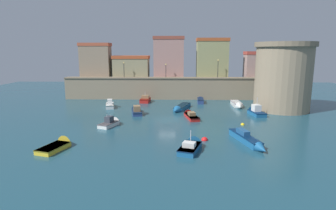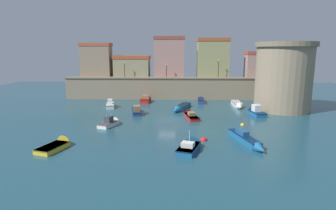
{
  "view_description": "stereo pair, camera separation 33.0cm",
  "coord_description": "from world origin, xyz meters",
  "px_view_note": "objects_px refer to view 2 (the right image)",
  "views": [
    {
      "loc": [
        1.25,
        -40.58,
        10.08
      ],
      "look_at": [
        0.0,
        3.7,
        1.54
      ],
      "focal_mm": 29.49,
      "sensor_mm": 36.0,
      "label": 1
    },
    {
      "loc": [
        1.58,
        -40.57,
        10.08
      ],
      "look_at": [
        0.0,
        3.7,
        1.54
      ],
      "focal_mm": 29.49,
      "sensor_mm": 36.0,
      "label": 2
    }
  ],
  "objects_px": {
    "moored_boat_3": "(255,111)",
    "quay_lamp_0": "(124,67)",
    "moored_boat_5": "(111,122)",
    "moored_boat_8": "(201,100)",
    "quay_lamp_2": "(219,66)",
    "moored_boat_0": "(59,145)",
    "fortress_tower": "(283,76)",
    "moored_boat_6": "(247,140)",
    "moored_boat_7": "(110,104)",
    "moored_boat_12": "(181,108)",
    "mooring_buoy_1": "(242,125)",
    "moored_boat_1": "(190,115)",
    "moored_boat_9": "(191,146)",
    "mooring_buoy_0": "(204,140)",
    "moored_boat_4": "(146,99)",
    "quay_lamp_1": "(166,68)",
    "moored_boat_2": "(238,105)"
  },
  "relations": [
    {
      "from": "moored_boat_8",
      "to": "moored_boat_0",
      "type": "bearing_deg",
      "value": 151.11
    },
    {
      "from": "quay_lamp_1",
      "to": "quay_lamp_2",
      "type": "distance_m",
      "value": 11.12
    },
    {
      "from": "moored_boat_2",
      "to": "moored_boat_6",
      "type": "relative_size",
      "value": 0.8
    },
    {
      "from": "quay_lamp_1",
      "to": "moored_boat_8",
      "type": "distance_m",
      "value": 10.28
    },
    {
      "from": "quay_lamp_0",
      "to": "moored_boat_3",
      "type": "relative_size",
      "value": 0.69
    },
    {
      "from": "moored_boat_5",
      "to": "moored_boat_8",
      "type": "xyz_separation_m",
      "value": [
        14.03,
        18.44,
        0.04
      ]
    },
    {
      "from": "moored_boat_5",
      "to": "mooring_buoy_1",
      "type": "distance_m",
      "value": 18.43
    },
    {
      "from": "fortress_tower",
      "to": "moored_boat_9",
      "type": "bearing_deg",
      "value": -129.41
    },
    {
      "from": "fortress_tower",
      "to": "moored_boat_6",
      "type": "height_order",
      "value": "fortress_tower"
    },
    {
      "from": "moored_boat_0",
      "to": "moored_boat_9",
      "type": "bearing_deg",
      "value": -73.17
    },
    {
      "from": "moored_boat_7",
      "to": "moored_boat_12",
      "type": "relative_size",
      "value": 0.67
    },
    {
      "from": "moored_boat_5",
      "to": "moored_boat_6",
      "type": "relative_size",
      "value": 0.59
    },
    {
      "from": "mooring_buoy_1",
      "to": "moored_boat_6",
      "type": "bearing_deg",
      "value": -99.46
    },
    {
      "from": "quay_lamp_1",
      "to": "moored_boat_12",
      "type": "relative_size",
      "value": 0.4
    },
    {
      "from": "mooring_buoy_0",
      "to": "moored_boat_7",
      "type": "bearing_deg",
      "value": 129.0
    },
    {
      "from": "quay_lamp_0",
      "to": "moored_boat_5",
      "type": "relative_size",
      "value": 0.74
    },
    {
      "from": "moored_boat_8",
      "to": "mooring_buoy_0",
      "type": "bearing_deg",
      "value": 179.5
    },
    {
      "from": "moored_boat_3",
      "to": "moored_boat_8",
      "type": "distance_m",
      "value": 13.57
    },
    {
      "from": "quay_lamp_0",
      "to": "moored_boat_3",
      "type": "xyz_separation_m",
      "value": [
        24.21,
        -14.86,
        -6.39
      ]
    },
    {
      "from": "quay_lamp_0",
      "to": "quay_lamp_2",
      "type": "relative_size",
      "value": 0.86
    },
    {
      "from": "quay_lamp_1",
      "to": "moored_boat_5",
      "type": "xyz_separation_m",
      "value": [
        -6.85,
        -22.32,
        -6.3
      ]
    },
    {
      "from": "fortress_tower",
      "to": "quay_lamp_2",
      "type": "height_order",
      "value": "fortress_tower"
    },
    {
      "from": "quay_lamp_1",
      "to": "moored_boat_7",
      "type": "bearing_deg",
      "value": -137.03
    },
    {
      "from": "moored_boat_0",
      "to": "mooring_buoy_0",
      "type": "height_order",
      "value": "moored_boat_0"
    },
    {
      "from": "moored_boat_4",
      "to": "moored_boat_8",
      "type": "distance_m",
      "value": 11.24
    },
    {
      "from": "moored_boat_3",
      "to": "quay_lamp_1",
      "type": "bearing_deg",
      "value": 36.48
    },
    {
      "from": "quay_lamp_1",
      "to": "quay_lamp_0",
      "type": "bearing_deg",
      "value": 180.0
    },
    {
      "from": "moored_boat_6",
      "to": "moored_boat_2",
      "type": "bearing_deg",
      "value": 156.65
    },
    {
      "from": "quay_lamp_2",
      "to": "moored_boat_7",
      "type": "height_order",
      "value": "quay_lamp_2"
    },
    {
      "from": "moored_boat_3",
      "to": "moored_boat_5",
      "type": "xyz_separation_m",
      "value": [
        -22.0,
        -7.47,
        -0.11
      ]
    },
    {
      "from": "moored_boat_3",
      "to": "moored_boat_9",
      "type": "bearing_deg",
      "value": 136.91
    },
    {
      "from": "moored_boat_2",
      "to": "moored_boat_9",
      "type": "xyz_separation_m",
      "value": [
        -9.81,
        -23.07,
        -0.07
      ]
    },
    {
      "from": "moored_boat_7",
      "to": "mooring_buoy_1",
      "type": "height_order",
      "value": "moored_boat_7"
    },
    {
      "from": "fortress_tower",
      "to": "moored_boat_7",
      "type": "bearing_deg",
      "value": 176.88
    },
    {
      "from": "quay_lamp_1",
      "to": "quay_lamp_2",
      "type": "xyz_separation_m",
      "value": [
        11.11,
        0.0,
        0.52
      ]
    },
    {
      "from": "moored_boat_3",
      "to": "moored_boat_5",
      "type": "bearing_deg",
      "value": 99.66
    },
    {
      "from": "quay_lamp_2",
      "to": "moored_boat_0",
      "type": "xyz_separation_m",
      "value": [
        -21.42,
        -31.62,
        -6.94
      ]
    },
    {
      "from": "quay_lamp_0",
      "to": "mooring_buoy_1",
      "type": "relative_size",
      "value": 6.04
    },
    {
      "from": "moored_boat_8",
      "to": "moored_boat_4",
      "type": "bearing_deg",
      "value": 91.78
    },
    {
      "from": "fortress_tower",
      "to": "moored_boat_6",
      "type": "distance_m",
      "value": 22.06
    },
    {
      "from": "moored_boat_5",
      "to": "mooring_buoy_1",
      "type": "height_order",
      "value": "moored_boat_5"
    },
    {
      "from": "moored_boat_1",
      "to": "moored_boat_8",
      "type": "bearing_deg",
      "value": -23.06
    },
    {
      "from": "moored_boat_3",
      "to": "quay_lamp_0",
      "type": "bearing_deg",
      "value": 49.38
    },
    {
      "from": "moored_boat_12",
      "to": "moored_boat_2",
      "type": "bearing_deg",
      "value": 125.06
    },
    {
      "from": "quay_lamp_0",
      "to": "quay_lamp_2",
      "type": "height_order",
      "value": "quay_lamp_2"
    },
    {
      "from": "quay_lamp_2",
      "to": "moored_boat_2",
      "type": "relative_size",
      "value": 0.64
    },
    {
      "from": "quay_lamp_2",
      "to": "moored_boat_2",
      "type": "xyz_separation_m",
      "value": [
        2.56,
        -8.53,
        -6.79
      ]
    },
    {
      "from": "moored_boat_2",
      "to": "moored_boat_12",
      "type": "relative_size",
      "value": 0.82
    },
    {
      "from": "moored_boat_3",
      "to": "moored_boat_6",
      "type": "distance_m",
      "value": 15.65
    },
    {
      "from": "moored_boat_1",
      "to": "moored_boat_12",
      "type": "distance_m",
      "value": 5.54
    }
  ]
}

